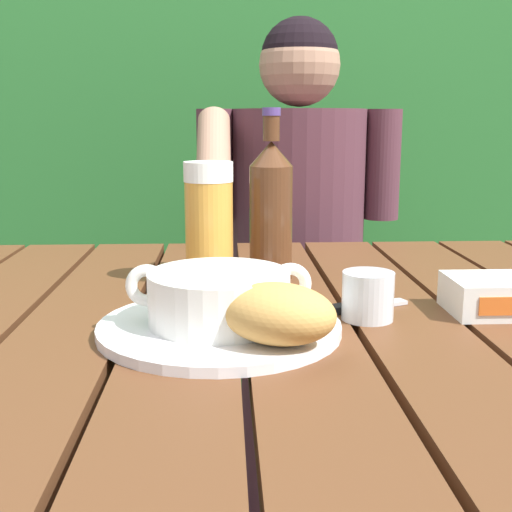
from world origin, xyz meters
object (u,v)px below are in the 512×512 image
person_eating (298,236)px  butter_tub (499,295)px  bread_roll (278,313)px  water_glass_small (368,296)px  chair_near_diner (290,310)px  soup_bowl (219,296)px  beer_bottle (271,208)px  beer_glass (209,224)px  serving_plate (219,327)px  table_knife (343,309)px

person_eating → butter_tub: person_eating is taller
bread_roll → water_glass_small: (0.12, 0.12, -0.01)m
chair_near_diner → water_glass_small: size_ratio=14.63×
soup_bowl → beer_bottle: size_ratio=0.82×
soup_bowl → butter_tub: soup_bowl is taller
bread_roll → beer_glass: 0.32m
person_eating → beer_glass: bearing=-109.2°
person_eating → soup_bowl: person_eating is taller
serving_plate → table_knife: (0.16, 0.07, -0.00)m
bread_roll → table_knife: 0.18m
soup_bowl → bread_roll: 0.10m
person_eating → serving_plate: size_ratio=4.30×
bread_roll → soup_bowl: bearing=130.6°
beer_glass → water_glass_small: 0.28m
person_eating → beer_glass: 0.62m
person_eating → bread_roll: bearing=-97.8°
person_eating → water_glass_small: person_eating is taller
soup_bowl → butter_tub: bearing=9.9°
table_knife → person_eating: bearing=88.3°
person_eating → soup_bowl: size_ratio=5.69×
chair_near_diner → bread_roll: chair_near_diner is taller
butter_tub → chair_near_diner: bearing=100.7°
bread_roll → water_glass_small: size_ratio=2.43×
soup_bowl → water_glass_small: 0.19m
water_glass_small → beer_bottle: bearing=115.6°
chair_near_diner → butter_tub: (0.18, -0.93, 0.30)m
chair_near_diner → table_knife: 0.96m
water_glass_small → soup_bowl: bearing=-167.1°
water_glass_small → butter_tub: size_ratio=0.50×
soup_bowl → bread_roll: bearing=-49.4°
beer_glass → butter_tub: bearing=-24.0°
serving_plate → soup_bowl: bearing=135.0°
beer_bottle → soup_bowl: bearing=-106.6°
beer_bottle → serving_plate: bearing=-106.6°
serving_plate → table_knife: 0.18m
soup_bowl → table_knife: bearing=24.8°
bread_roll → beer_bottle: 0.34m
person_eating → bread_roll: (-0.12, -0.87, 0.07)m
serving_plate → chair_near_diner: bearing=79.5°
chair_near_diner → bread_roll: (-0.12, -1.07, 0.32)m
soup_bowl → table_knife: (0.16, 0.07, -0.04)m
soup_bowl → water_glass_small: size_ratio=3.33×
chair_near_diner → water_glass_small: chair_near_diner is taller
soup_bowl → water_glass_small: (0.18, 0.04, -0.01)m
beer_bottle → butter_tub: (0.28, -0.20, -0.09)m
chair_near_diner → serving_plate: bearing=-100.5°
soup_bowl → bread_roll: (0.06, -0.07, 0.00)m
chair_near_diner → person_eating: bearing=-90.8°
beer_bottle → table_knife: bearing=-66.8°
soup_bowl → beer_bottle: beer_bottle is taller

